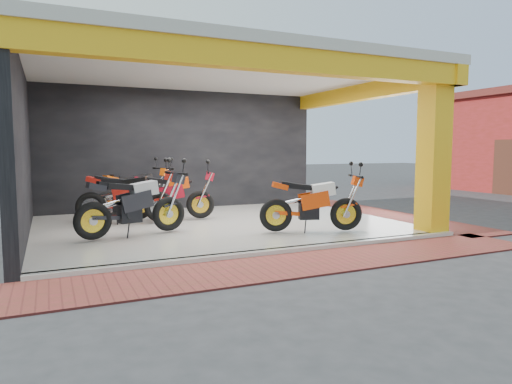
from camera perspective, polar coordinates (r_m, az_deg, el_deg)
ground at (r=8.87m, az=-0.03°, el=-6.41°), size 80.00×80.00×0.00m
showroom_floor at (r=10.68m, az=-4.49°, el=-4.14°), size 8.00×6.00×0.10m
showroom_ceiling at (r=10.69m, az=-4.64°, el=14.98°), size 8.40×6.40×0.20m
back_wall at (r=13.49m, az=-9.09°, el=5.03°), size 8.20×0.20×3.50m
left_wall at (r=9.91m, az=-27.50°, el=4.41°), size 0.20×6.20×3.50m
corner_column at (r=10.26m, az=21.32°, el=4.66°), size 0.50×0.50×3.50m
header_beam_front at (r=7.93m, az=3.10°, el=16.18°), size 8.40×0.30×0.40m
header_beam_right at (r=12.57m, az=13.18°, el=12.02°), size 0.30×6.40×0.40m
floor_kerb at (r=7.97m, az=3.05°, el=-7.41°), size 8.00×0.20×0.10m
paver_front at (r=7.31m, az=5.91°, el=-8.88°), size 9.00×1.40×0.03m
paver_right at (r=13.11m, az=15.64°, el=-2.71°), size 1.40×7.00×0.03m
moto_hero at (r=9.64m, az=11.22°, el=-0.78°), size 2.43×1.53×1.39m
moto_row_a at (r=9.55m, az=-10.91°, el=-0.63°), size 2.53×1.39×1.46m
moto_row_b at (r=10.73m, az=-11.98°, el=-0.00°), size 2.54×1.64×1.46m
moto_row_c at (r=11.19m, az=-6.98°, el=0.13°), size 2.44×1.48×1.40m
moto_row_d at (r=12.41m, az=-12.11°, el=0.66°), size 2.50×1.83×1.44m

